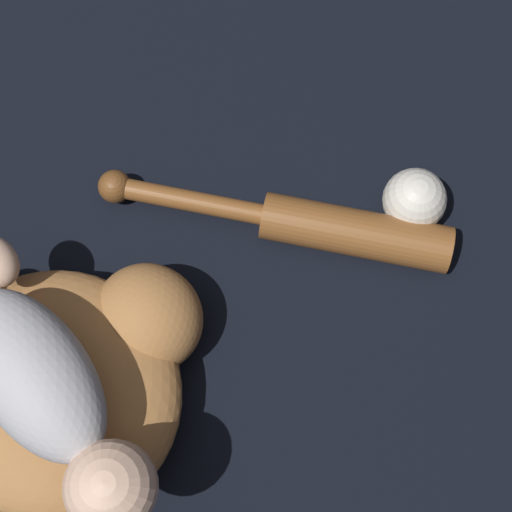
% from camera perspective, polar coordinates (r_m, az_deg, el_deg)
% --- Properties ---
extents(ground_plane, '(6.00, 6.00, 0.00)m').
position_cam_1_polar(ground_plane, '(1.04, -12.38, -12.35)').
color(ground_plane, black).
extents(baseball_glove, '(0.35, 0.38, 0.11)m').
position_cam_1_polar(baseball_glove, '(1.00, -12.17, -8.04)').
color(baseball_glove, '#A8703D').
rests_on(baseball_glove, ground).
extents(baby_figure, '(0.36, 0.16, 0.10)m').
position_cam_1_polar(baby_figure, '(0.90, -13.86, -8.73)').
color(baby_figure, '#B2B2B7').
rests_on(baby_figure, baseball_glove).
extents(baseball_bat, '(0.30, 0.37, 0.06)m').
position_cam_1_polar(baseball_bat, '(1.06, 3.97, 2.08)').
color(baseball_bat, brown).
rests_on(baseball_bat, ground).
extents(baseball, '(0.08, 0.08, 0.08)m').
position_cam_1_polar(baseball, '(1.07, 10.52, 3.70)').
color(baseball, silver).
rests_on(baseball, ground).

